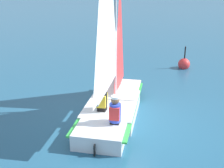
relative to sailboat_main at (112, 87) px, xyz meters
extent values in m
plane|color=#235675|center=(0.00, -0.05, -0.94)|extent=(260.00, 260.00, 0.00)
cube|color=silver|center=(0.00, -0.05, -0.73)|extent=(1.48, 2.28, 0.42)
cube|color=silver|center=(0.01, -1.67, -0.73)|extent=(0.82, 0.95, 0.42)
cube|color=silver|center=(-0.01, 1.56, -0.73)|extent=(1.26, 0.96, 0.42)
cube|color=green|center=(0.00, -0.05, -0.59)|extent=(1.51, 4.06, 0.05)
cube|color=silver|center=(0.00, -1.19, -0.50)|extent=(1.37, 1.87, 0.04)
cylinder|color=#B7B7BC|center=(0.00, -0.57, 2.35)|extent=(0.08, 0.08, 5.73)
cylinder|color=#B7B7BC|center=(0.00, 0.60, 0.22)|extent=(0.08, 2.34, 0.07)
pyramid|color=red|center=(0.01, -1.34, 1.39)|extent=(0.06, 1.39, 3.61)
cube|color=black|center=(-0.01, 2.09, -0.79)|extent=(0.03, 0.08, 0.30)
cube|color=black|center=(0.18, 0.49, -0.71)|extent=(0.24, 0.28, 0.45)
cylinder|color=black|center=(0.18, 0.49, -0.24)|extent=(0.30, 0.30, 0.50)
cube|color=yellow|center=(0.18, 0.49, -0.21)|extent=(0.26, 0.34, 0.35)
sphere|color=#A87A56|center=(0.18, 0.49, 0.11)|extent=(0.22, 0.22, 0.22)
cylinder|color=white|center=(0.18, 0.49, 0.20)|extent=(0.21, 0.21, 0.06)
cube|color=black|center=(-0.32, 1.15, -0.71)|extent=(0.24, 0.28, 0.45)
cylinder|color=blue|center=(-0.32, 1.15, -0.24)|extent=(0.30, 0.30, 0.50)
cube|color=red|center=(-0.32, 1.15, -0.21)|extent=(0.26, 0.34, 0.35)
sphere|color=brown|center=(-0.32, 1.15, 0.11)|extent=(0.22, 0.22, 0.22)
cylinder|color=white|center=(-0.32, 1.15, 0.20)|extent=(0.21, 0.21, 0.06)
sphere|color=red|center=(-2.35, -5.47, -0.75)|extent=(0.55, 0.55, 0.55)
cylinder|color=black|center=(-2.35, -5.47, -0.23)|extent=(0.06, 0.06, 0.64)
camera|label=1|loc=(-1.51, 7.52, 2.99)|focal=45.00mm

